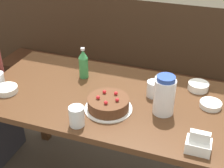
{
  "coord_description": "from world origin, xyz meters",
  "views": [
    {
      "loc": [
        0.54,
        -1.38,
        1.73
      ],
      "look_at": [
        0.03,
        0.05,
        0.82
      ],
      "focal_mm": 50.0,
      "sensor_mm": 36.0,
      "label": 1
    }
  ],
  "objects_px": {
    "bowl_side_dish": "(198,86)",
    "bowl_rice_small": "(164,80)",
    "water_pitcher": "(164,95)",
    "napkin_holder": "(198,144)",
    "birthday_cake": "(108,104)",
    "bowl_sauce_shallow": "(7,90)",
    "glass_water_tall": "(77,116)",
    "soju_bottle": "(83,64)",
    "glass_tumbler_short": "(154,89)",
    "bowl_soup_white": "(211,104)",
    "bench_seat": "(139,99)"
  },
  "relations": [
    {
      "from": "bowl_side_dish",
      "to": "bowl_rice_small",
      "type": "bearing_deg",
      "value": 179.0
    },
    {
      "from": "water_pitcher",
      "to": "napkin_holder",
      "type": "relative_size",
      "value": 1.95
    },
    {
      "from": "napkin_holder",
      "to": "water_pitcher",
      "type": "bearing_deg",
      "value": 131.16
    },
    {
      "from": "birthday_cake",
      "to": "napkin_holder",
      "type": "bearing_deg",
      "value": -18.83
    },
    {
      "from": "bowl_rice_small",
      "to": "bowl_sauce_shallow",
      "type": "relative_size",
      "value": 0.88
    },
    {
      "from": "bowl_side_dish",
      "to": "glass_water_tall",
      "type": "height_order",
      "value": "glass_water_tall"
    },
    {
      "from": "birthday_cake",
      "to": "napkin_holder",
      "type": "height_order",
      "value": "napkin_holder"
    },
    {
      "from": "birthday_cake",
      "to": "water_pitcher",
      "type": "distance_m",
      "value": 0.29
    },
    {
      "from": "birthday_cake",
      "to": "glass_water_tall",
      "type": "xyz_separation_m",
      "value": [
        -0.1,
        -0.18,
        0.02
      ]
    },
    {
      "from": "bowl_side_dish",
      "to": "soju_bottle",
      "type": "bearing_deg",
      "value": -172.67
    },
    {
      "from": "bowl_sauce_shallow",
      "to": "soju_bottle",
      "type": "bearing_deg",
      "value": 41.77
    },
    {
      "from": "birthday_cake",
      "to": "bowl_rice_small",
      "type": "height_order",
      "value": "birthday_cake"
    },
    {
      "from": "bowl_rice_small",
      "to": "glass_tumbler_short",
      "type": "distance_m",
      "value": 0.16
    },
    {
      "from": "bowl_soup_white",
      "to": "glass_water_tall",
      "type": "height_order",
      "value": "glass_water_tall"
    },
    {
      "from": "glass_water_tall",
      "to": "glass_tumbler_short",
      "type": "distance_m",
      "value": 0.48
    },
    {
      "from": "bowl_sauce_shallow",
      "to": "glass_tumbler_short",
      "type": "height_order",
      "value": "glass_tumbler_short"
    },
    {
      "from": "water_pitcher",
      "to": "bowl_sauce_shallow",
      "type": "xyz_separation_m",
      "value": [
        -0.88,
        -0.11,
        -0.09
      ]
    },
    {
      "from": "water_pitcher",
      "to": "glass_tumbler_short",
      "type": "bearing_deg",
      "value": 120.97
    },
    {
      "from": "water_pitcher",
      "to": "napkin_holder",
      "type": "height_order",
      "value": "water_pitcher"
    },
    {
      "from": "birthday_cake",
      "to": "bowl_sauce_shallow",
      "type": "bearing_deg",
      "value": -176.31
    },
    {
      "from": "bowl_side_dish",
      "to": "bench_seat",
      "type": "bearing_deg",
      "value": 129.72
    },
    {
      "from": "napkin_holder",
      "to": "birthday_cake",
      "type": "bearing_deg",
      "value": 161.17
    },
    {
      "from": "bowl_rice_small",
      "to": "bowl_side_dish",
      "type": "height_order",
      "value": "bowl_side_dish"
    },
    {
      "from": "bowl_side_dish",
      "to": "birthday_cake",
      "type": "bearing_deg",
      "value": -139.86
    },
    {
      "from": "bowl_side_dish",
      "to": "bowl_sauce_shallow",
      "type": "bearing_deg",
      "value": -158.93
    },
    {
      "from": "glass_tumbler_short",
      "to": "bowl_soup_white",
      "type": "bearing_deg",
      "value": -0.55
    },
    {
      "from": "soju_bottle",
      "to": "glass_water_tall",
      "type": "distance_m",
      "value": 0.48
    },
    {
      "from": "bench_seat",
      "to": "soju_bottle",
      "type": "xyz_separation_m",
      "value": [
        -0.19,
        -0.68,
        0.65
      ]
    },
    {
      "from": "bowl_rice_small",
      "to": "water_pitcher",
      "type": "bearing_deg",
      "value": -79.53
    },
    {
      "from": "water_pitcher",
      "to": "glass_water_tall",
      "type": "bearing_deg",
      "value": -147.06
    },
    {
      "from": "birthday_cake",
      "to": "bowl_rice_small",
      "type": "relative_size",
      "value": 2.29
    },
    {
      "from": "bowl_side_dish",
      "to": "glass_water_tall",
      "type": "xyz_separation_m",
      "value": [
        -0.52,
        -0.53,
        0.03
      ]
    },
    {
      "from": "bowl_rice_small",
      "to": "glass_tumbler_short",
      "type": "bearing_deg",
      "value": -100.13
    },
    {
      "from": "water_pitcher",
      "to": "napkin_holder",
      "type": "xyz_separation_m",
      "value": [
        0.2,
        -0.23,
        -0.07
      ]
    },
    {
      "from": "water_pitcher",
      "to": "glass_tumbler_short",
      "type": "distance_m",
      "value": 0.17
    },
    {
      "from": "glass_tumbler_short",
      "to": "bowl_rice_small",
      "type": "bearing_deg",
      "value": 79.87
    },
    {
      "from": "water_pitcher",
      "to": "bowl_side_dish",
      "type": "xyz_separation_m",
      "value": [
        0.15,
        0.29,
        -0.08
      ]
    },
    {
      "from": "water_pitcher",
      "to": "bowl_sauce_shallow",
      "type": "distance_m",
      "value": 0.89
    },
    {
      "from": "birthday_cake",
      "to": "bowl_soup_white",
      "type": "xyz_separation_m",
      "value": [
        0.51,
        0.2,
        -0.02
      ]
    },
    {
      "from": "bowl_soup_white",
      "to": "glass_water_tall",
      "type": "xyz_separation_m",
      "value": [
        -0.61,
        -0.38,
        0.04
      ]
    },
    {
      "from": "water_pitcher",
      "to": "bowl_rice_small",
      "type": "bearing_deg",
      "value": 100.47
    },
    {
      "from": "bench_seat",
      "to": "water_pitcher",
      "type": "relative_size",
      "value": 12.19
    },
    {
      "from": "soju_bottle",
      "to": "bench_seat",
      "type": "bearing_deg",
      "value": 74.05
    },
    {
      "from": "napkin_holder",
      "to": "bowl_sauce_shallow",
      "type": "bearing_deg",
      "value": 173.46
    },
    {
      "from": "birthday_cake",
      "to": "bowl_sauce_shallow",
      "type": "xyz_separation_m",
      "value": [
        -0.61,
        -0.04,
        -0.02
      ]
    },
    {
      "from": "bowl_rice_small",
      "to": "glass_water_tall",
      "type": "bearing_deg",
      "value": -120.96
    },
    {
      "from": "birthday_cake",
      "to": "soju_bottle",
      "type": "relative_size",
      "value": 1.29
    },
    {
      "from": "bench_seat",
      "to": "bowl_sauce_shallow",
      "type": "distance_m",
      "value": 1.26
    },
    {
      "from": "bench_seat",
      "to": "bowl_sauce_shallow",
      "type": "height_order",
      "value": "bowl_sauce_shallow"
    },
    {
      "from": "soju_bottle",
      "to": "bowl_sauce_shallow",
      "type": "height_order",
      "value": "soju_bottle"
    }
  ]
}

